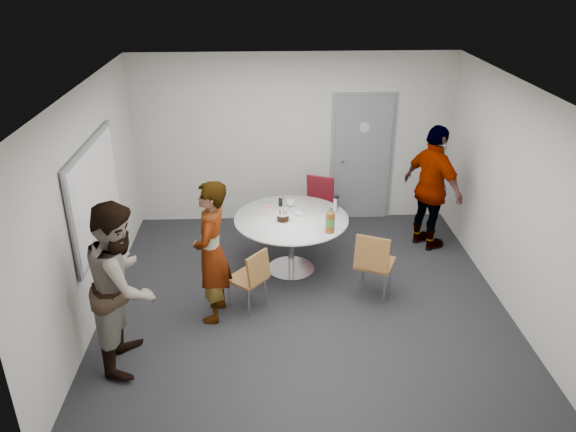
{
  "coord_description": "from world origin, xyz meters",
  "views": [
    {
      "loc": [
        -0.48,
        -5.98,
        4.03
      ],
      "look_at": [
        -0.19,
        0.25,
        1.08
      ],
      "focal_mm": 35.0,
      "sensor_mm": 36.0,
      "label": 1
    }
  ],
  "objects_px": {
    "door": "(362,158)",
    "whiteboard": "(96,193)",
    "chair_far": "(318,201)",
    "person_right": "(432,188)",
    "table": "(294,225)",
    "person_main": "(212,252)",
    "person_left": "(123,285)",
    "chair_near_right": "(373,260)",
    "chair_near_left": "(252,275)"
  },
  "relations": [
    {
      "from": "whiteboard",
      "to": "chair_near_right",
      "type": "bearing_deg",
      "value": -3.2
    },
    {
      "from": "person_left",
      "to": "person_right",
      "type": "bearing_deg",
      "value": -58.53
    },
    {
      "from": "person_right",
      "to": "whiteboard",
      "type": "bearing_deg",
      "value": 76.16
    },
    {
      "from": "chair_far",
      "to": "person_left",
      "type": "bearing_deg",
      "value": 74.68
    },
    {
      "from": "chair_near_left",
      "to": "person_left",
      "type": "relative_size",
      "value": 0.44
    },
    {
      "from": "whiteboard",
      "to": "person_main",
      "type": "height_order",
      "value": "whiteboard"
    },
    {
      "from": "chair_far",
      "to": "person_right",
      "type": "bearing_deg",
      "value": -171.9
    },
    {
      "from": "person_main",
      "to": "whiteboard",
      "type": "bearing_deg",
      "value": -100.41
    },
    {
      "from": "door",
      "to": "chair_far",
      "type": "distance_m",
      "value": 1.09
    },
    {
      "from": "person_main",
      "to": "table",
      "type": "bearing_deg",
      "value": 143.67
    },
    {
      "from": "door",
      "to": "chair_far",
      "type": "relative_size",
      "value": 2.25
    },
    {
      "from": "person_left",
      "to": "person_right",
      "type": "height_order",
      "value": "person_right"
    },
    {
      "from": "door",
      "to": "person_main",
      "type": "distance_m",
      "value": 3.51
    },
    {
      "from": "door",
      "to": "person_right",
      "type": "relative_size",
      "value": 1.14
    },
    {
      "from": "chair_near_right",
      "to": "person_main",
      "type": "height_order",
      "value": "person_main"
    },
    {
      "from": "chair_far",
      "to": "chair_near_left",
      "type": "bearing_deg",
      "value": 87.31
    },
    {
      "from": "chair_far",
      "to": "person_main",
      "type": "distance_m",
      "value": 2.56
    },
    {
      "from": "door",
      "to": "chair_near_right",
      "type": "bearing_deg",
      "value": -95.55
    },
    {
      "from": "door",
      "to": "whiteboard",
      "type": "xyz_separation_m",
      "value": [
        -3.56,
        -2.28,
        0.42
      ]
    },
    {
      "from": "chair_near_right",
      "to": "whiteboard",
      "type": "bearing_deg",
      "value": -158.69
    },
    {
      "from": "chair_near_right",
      "to": "table",
      "type": "bearing_deg",
      "value": 165.78
    },
    {
      "from": "chair_near_left",
      "to": "chair_far",
      "type": "bearing_deg",
      "value": 13.46
    },
    {
      "from": "whiteboard",
      "to": "chair_near_left",
      "type": "xyz_separation_m",
      "value": [
        1.81,
        -0.36,
        -0.96
      ]
    },
    {
      "from": "chair_near_left",
      "to": "chair_near_right",
      "type": "bearing_deg",
      "value": -43.91
    },
    {
      "from": "door",
      "to": "table",
      "type": "height_order",
      "value": "door"
    },
    {
      "from": "door",
      "to": "chair_near_left",
      "type": "bearing_deg",
      "value": -123.49
    },
    {
      "from": "chair_far",
      "to": "person_right",
      "type": "height_order",
      "value": "person_right"
    },
    {
      "from": "table",
      "to": "chair_near_right",
      "type": "relative_size",
      "value": 1.64
    },
    {
      "from": "whiteboard",
      "to": "person_right",
      "type": "relative_size",
      "value": 1.02
    },
    {
      "from": "chair_far",
      "to": "person_left",
      "type": "height_order",
      "value": "person_left"
    },
    {
      "from": "table",
      "to": "chair_far",
      "type": "bearing_deg",
      "value": 68.13
    },
    {
      "from": "whiteboard",
      "to": "chair_near_right",
      "type": "xyz_separation_m",
      "value": [
        3.32,
        -0.19,
        -0.88
      ]
    },
    {
      "from": "whiteboard",
      "to": "chair_near_left",
      "type": "height_order",
      "value": "whiteboard"
    },
    {
      "from": "whiteboard",
      "to": "person_left",
      "type": "height_order",
      "value": "whiteboard"
    },
    {
      "from": "table",
      "to": "chair_near_left",
      "type": "xyz_separation_m",
      "value": [
        -0.56,
        -0.93,
        -0.2
      ]
    },
    {
      "from": "whiteboard",
      "to": "table",
      "type": "xyz_separation_m",
      "value": [
        2.37,
        0.58,
        -0.75
      ]
    },
    {
      "from": "whiteboard",
      "to": "chair_near_left",
      "type": "relative_size",
      "value": 2.32
    },
    {
      "from": "person_main",
      "to": "door",
      "type": "bearing_deg",
      "value": 149.25
    },
    {
      "from": "person_right",
      "to": "chair_near_right",
      "type": "bearing_deg",
      "value": 112.77
    },
    {
      "from": "door",
      "to": "chair_near_right",
      "type": "distance_m",
      "value": 2.52
    },
    {
      "from": "person_main",
      "to": "person_right",
      "type": "height_order",
      "value": "person_right"
    },
    {
      "from": "chair_near_left",
      "to": "chair_far",
      "type": "height_order",
      "value": "chair_far"
    },
    {
      "from": "door",
      "to": "whiteboard",
      "type": "relative_size",
      "value": 1.12
    },
    {
      "from": "whiteboard",
      "to": "chair_far",
      "type": "xyz_separation_m",
      "value": [
        2.8,
        1.65,
        -0.87
      ]
    },
    {
      "from": "table",
      "to": "person_right",
      "type": "bearing_deg",
      "value": 17.08
    },
    {
      "from": "chair_near_left",
      "to": "person_left",
      "type": "height_order",
      "value": "person_left"
    },
    {
      "from": "chair_near_left",
      "to": "chair_near_right",
      "type": "xyz_separation_m",
      "value": [
        1.51,
        0.17,
        0.08
      ]
    },
    {
      "from": "whiteboard",
      "to": "person_right",
      "type": "bearing_deg",
      "value": 15.27
    },
    {
      "from": "table",
      "to": "chair_near_right",
      "type": "distance_m",
      "value": 1.22
    },
    {
      "from": "table",
      "to": "person_main",
      "type": "xyz_separation_m",
      "value": [
        -1.01,
        -1.03,
        0.18
      ]
    }
  ]
}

